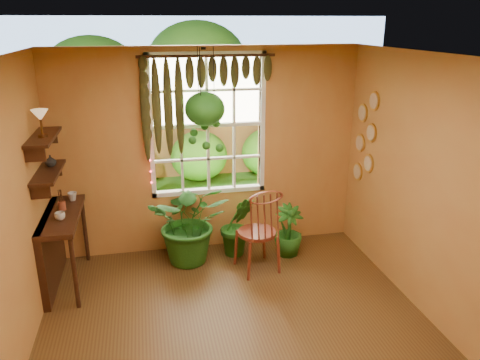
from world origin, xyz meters
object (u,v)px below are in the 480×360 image
object	(u,v)px
windsor_chair	(258,243)
potted_plant_mid	(238,225)
potted_plant_left	(190,221)
hanging_basket	(205,112)
counter_ledge	(55,242)

from	to	relation	value
windsor_chair	potted_plant_mid	xyz separation A→B (m)	(-0.16, 0.47, 0.05)
windsor_chair	potted_plant_left	xyz separation A→B (m)	(-0.79, 0.41, 0.19)
potted_plant_left	hanging_basket	distance (m)	1.40
potted_plant_mid	hanging_basket	size ratio (longest dim) A/B	0.67
potted_plant_left	hanging_basket	size ratio (longest dim) A/B	0.88
counter_ledge	potted_plant_mid	xyz separation A→B (m)	(2.23, 0.31, -0.13)
windsor_chair	potted_plant_left	size ratio (longest dim) A/B	1.14
hanging_basket	windsor_chair	bearing A→B (deg)	-44.49
windsor_chair	potted_plant_mid	world-z (taller)	windsor_chair
counter_ledge	windsor_chair	bearing A→B (deg)	-3.90
counter_ledge	potted_plant_mid	size ratio (longest dim) A/B	1.41
windsor_chair	potted_plant_mid	size ratio (longest dim) A/B	1.51
potted_plant_left	potted_plant_mid	distance (m)	0.65
counter_ledge	potted_plant_left	size ratio (longest dim) A/B	1.07
potted_plant_left	counter_ledge	bearing A→B (deg)	-171.15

